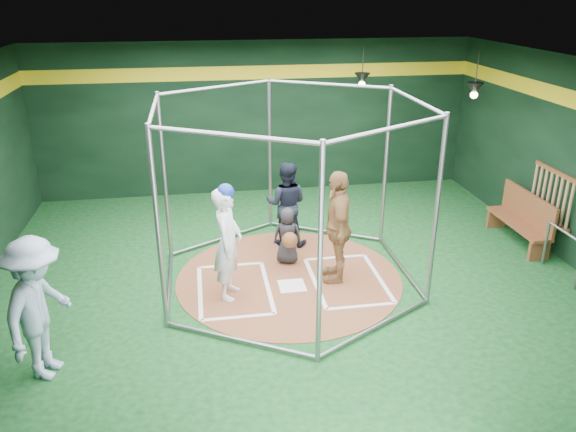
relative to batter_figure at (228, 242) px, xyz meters
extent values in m
cube|color=#0C3815|center=(1.03, 0.41, -0.95)|extent=(10.00, 9.00, 0.02)
cube|color=black|center=(1.03, 0.41, 2.56)|extent=(10.00, 9.00, 0.02)
cube|color=black|center=(1.03, 4.91, 0.81)|extent=(10.00, 0.10, 3.50)
cube|color=black|center=(1.03, -4.09, 0.81)|extent=(10.00, 0.10, 3.50)
cube|color=yellow|center=(1.03, 4.88, 1.86)|extent=(10.00, 0.01, 0.30)
cylinder|color=brown|center=(1.03, 0.41, -0.94)|extent=(3.80, 3.80, 0.01)
cube|color=white|center=(1.03, 0.11, -0.93)|extent=(0.43, 0.43, 0.01)
cube|color=white|center=(0.08, 1.01, -0.93)|extent=(1.10, 0.07, 0.01)
cube|color=white|center=(0.08, -0.69, -0.93)|extent=(1.10, 0.07, 0.01)
cube|color=white|center=(-0.47, 0.16, -0.93)|extent=(0.07, 1.70, 0.01)
cube|color=white|center=(0.63, 0.16, -0.93)|extent=(0.07, 1.70, 0.01)
cube|color=white|center=(1.98, 1.01, -0.93)|extent=(1.10, 0.07, 0.01)
cube|color=white|center=(1.98, -0.69, -0.93)|extent=(1.10, 0.07, 0.01)
cube|color=white|center=(1.43, 0.16, -0.93)|extent=(0.07, 1.70, 0.01)
cube|color=white|center=(2.53, 0.16, -0.93)|extent=(0.07, 1.70, 0.01)
cylinder|color=gray|center=(3.02, 1.56, 0.56)|extent=(0.07, 0.07, 3.00)
cylinder|color=gray|center=(1.03, 2.71, 0.56)|extent=(0.07, 0.07, 3.00)
cylinder|color=gray|center=(-0.97, 1.56, 0.56)|extent=(0.07, 0.07, 3.00)
cylinder|color=gray|center=(-0.97, -0.74, 0.56)|extent=(0.07, 0.07, 3.00)
cylinder|color=gray|center=(1.03, -1.89, 0.56)|extent=(0.07, 0.07, 3.00)
cylinder|color=gray|center=(3.02, -0.74, 0.56)|extent=(0.07, 0.07, 3.00)
cylinder|color=gray|center=(2.02, 2.13, 2.01)|extent=(2.02, 1.20, 0.06)
cylinder|color=gray|center=(2.02, 2.13, -0.89)|extent=(2.02, 1.20, 0.06)
cylinder|color=gray|center=(0.03, 2.13, 2.01)|extent=(2.02, 1.20, 0.06)
cylinder|color=gray|center=(0.03, 2.13, -0.89)|extent=(2.02, 1.20, 0.06)
cylinder|color=gray|center=(-0.97, 0.41, 2.01)|extent=(0.06, 2.30, 0.06)
cylinder|color=gray|center=(-0.97, 0.41, -0.89)|extent=(0.06, 2.30, 0.06)
cylinder|color=gray|center=(0.03, -1.32, 2.01)|extent=(2.02, 1.20, 0.06)
cylinder|color=gray|center=(0.03, -1.32, -0.89)|extent=(2.02, 1.20, 0.06)
cylinder|color=gray|center=(2.02, -1.32, 2.01)|extent=(2.02, 1.20, 0.06)
cylinder|color=gray|center=(2.02, -1.32, -0.89)|extent=(2.02, 1.20, 0.06)
cylinder|color=gray|center=(3.02, 0.41, 2.01)|extent=(0.06, 2.30, 0.06)
cylinder|color=gray|center=(3.02, 0.41, -0.89)|extent=(0.06, 2.30, 0.06)
cube|color=brown|center=(5.97, 0.81, 0.56)|extent=(0.05, 1.25, 0.08)
cube|color=brown|center=(5.97, 0.81, -0.34)|extent=(0.05, 1.25, 0.08)
cylinder|color=tan|center=(5.95, 0.26, 0.11)|extent=(0.06, 0.06, 0.85)
cylinder|color=tan|center=(5.95, 0.42, 0.11)|extent=(0.06, 0.06, 0.85)
cylinder|color=tan|center=(5.95, 0.57, 0.11)|extent=(0.06, 0.06, 0.85)
cylinder|color=tan|center=(5.95, 0.73, 0.11)|extent=(0.06, 0.06, 0.85)
cylinder|color=tan|center=(5.95, 0.89, 0.11)|extent=(0.06, 0.06, 0.85)
cylinder|color=tan|center=(5.95, 1.05, 0.11)|extent=(0.06, 0.06, 0.85)
cylinder|color=tan|center=(5.95, 1.20, 0.11)|extent=(0.06, 0.06, 0.85)
cylinder|color=tan|center=(5.95, 1.36, 0.11)|extent=(0.06, 0.06, 0.85)
cone|color=black|center=(3.23, 4.01, 1.81)|extent=(0.34, 0.34, 0.22)
sphere|color=#FFD899|center=(3.23, 4.01, 1.68)|extent=(0.14, 0.14, 0.14)
cylinder|color=black|center=(3.23, 4.01, 2.16)|extent=(0.02, 0.02, 0.70)
cone|color=black|center=(5.03, 2.41, 1.81)|extent=(0.34, 0.34, 0.22)
sphere|color=#FFD899|center=(5.03, 2.41, 1.68)|extent=(0.14, 0.14, 0.14)
cylinder|color=black|center=(5.03, 2.41, 2.16)|extent=(0.02, 0.02, 0.70)
imported|color=silver|center=(0.00, 0.00, -0.03)|extent=(0.59, 0.75, 1.81)
sphere|color=navy|center=(0.00, 0.00, 0.82)|extent=(0.26, 0.26, 0.26)
imported|color=tan|center=(1.81, 0.27, 0.02)|extent=(0.64, 1.17, 1.90)
imported|color=black|center=(1.09, 1.00, -0.42)|extent=(0.56, 0.43, 1.02)
sphere|color=brown|center=(1.09, 0.75, -0.39)|extent=(0.28, 0.28, 0.28)
imported|color=black|center=(1.20, 1.77, -0.12)|extent=(0.94, 0.83, 1.62)
imported|color=#9AB1CB|center=(-2.41, -1.56, 0.00)|extent=(1.02, 1.37, 1.89)
cube|color=brown|center=(5.58, 1.11, -0.54)|extent=(0.40, 1.72, 0.06)
cube|color=brown|center=(5.74, 1.11, -0.23)|extent=(0.06, 1.72, 0.57)
cube|color=brown|center=(5.58, 0.35, -0.75)|extent=(0.38, 0.08, 0.38)
cube|color=brown|center=(5.58, 1.88, -0.75)|extent=(0.38, 0.08, 0.38)
cylinder|color=gray|center=(5.58, 0.20, -0.53)|extent=(0.05, 0.05, 0.82)
cylinder|color=gray|center=(5.58, -0.25, -0.14)|extent=(0.05, 0.91, 0.05)
camera|label=1|loc=(-0.36, -7.88, 3.65)|focal=35.00mm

